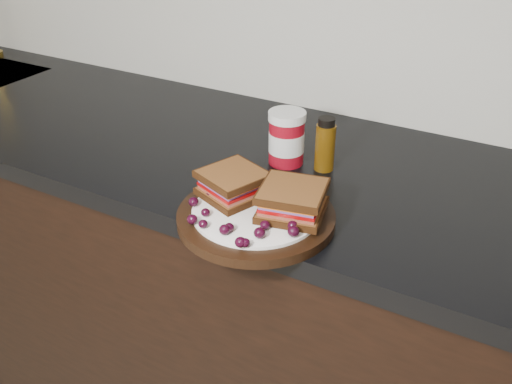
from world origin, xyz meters
TOP-DOWN VIEW (x-y plane):
  - base_cabinets at (0.00, 1.70)m, footprint 3.96×0.58m
  - countertop at (0.00, 1.70)m, footprint 3.98×0.60m
  - plate at (0.17, 1.47)m, footprint 0.28×0.28m
  - sandwich_left at (0.11, 1.49)m, footprint 0.14×0.14m
  - sandwich_right at (0.23, 1.49)m, footprint 0.13×0.13m
  - grape_0 at (0.06, 1.42)m, footprint 0.02×0.02m
  - grape_1 at (0.10, 1.41)m, footprint 0.02×0.02m
  - grape_2 at (0.10, 1.38)m, footprint 0.02×0.02m
  - grape_3 at (0.12, 1.37)m, footprint 0.02×0.02m
  - grape_4 at (0.16, 1.38)m, footprint 0.02×0.02m
  - grape_5 at (0.16, 1.39)m, footprint 0.02×0.02m
  - grape_6 at (0.20, 1.36)m, footprint 0.02×0.02m
  - grape_7 at (0.21, 1.36)m, footprint 0.02×0.02m
  - grape_8 at (0.21, 1.39)m, footprint 0.02×0.02m
  - grape_9 at (0.21, 1.42)m, footprint 0.02×0.02m
  - grape_10 at (0.26, 1.43)m, footprint 0.02×0.02m
  - grape_11 at (0.25, 1.44)m, footprint 0.02×0.02m
  - grape_12 at (0.25, 1.46)m, footprint 0.02×0.02m
  - grape_13 at (0.26, 1.50)m, footprint 0.02×0.02m
  - grape_14 at (0.23, 1.52)m, footprint 0.02×0.02m
  - grape_15 at (0.14, 1.51)m, footprint 0.02×0.02m
  - grape_16 at (0.10, 1.52)m, footprint 0.02×0.02m
  - grape_17 at (0.10, 1.49)m, footprint 0.02×0.02m
  - grape_18 at (0.08, 1.47)m, footprint 0.02×0.02m
  - grape_19 at (0.08, 1.46)m, footprint 0.02×0.02m
  - grape_20 at (0.12, 1.49)m, footprint 0.02×0.02m
  - grape_21 at (0.12, 1.48)m, footprint 0.02×0.02m
  - grape_22 at (0.09, 1.47)m, footprint 0.02×0.02m
  - condiment_jar at (0.11, 1.70)m, footprint 0.09×0.09m
  - oil_bottle at (0.19, 1.71)m, footprint 0.05×0.05m

SIDE VIEW (x-z plane):
  - base_cabinets at x=0.00m, z-range 0.00..0.86m
  - countertop at x=0.00m, z-range 0.86..0.90m
  - plate at x=0.17m, z-range 0.90..0.92m
  - grape_1 at x=0.10m, z-range 0.92..0.94m
  - grape_3 at x=0.12m, z-range 0.92..0.94m
  - grape_22 at x=0.09m, z-range 0.92..0.94m
  - grape_7 at x=0.21m, z-range 0.92..0.94m
  - grape_13 at x=0.26m, z-range 0.92..0.94m
  - grape_5 at x=0.16m, z-range 0.92..0.94m
  - grape_12 at x=0.25m, z-range 0.92..0.94m
  - grape_20 at x=0.12m, z-range 0.92..0.94m
  - grape_9 at x=0.21m, z-range 0.92..0.94m
  - grape_14 at x=0.23m, z-range 0.92..0.94m
  - grape_11 at x=0.25m, z-range 0.92..0.94m
  - grape_0 at x=0.06m, z-range 0.92..0.94m
  - grape_2 at x=0.10m, z-range 0.92..0.94m
  - grape_21 at x=0.12m, z-range 0.92..0.94m
  - grape_4 at x=0.16m, z-range 0.92..0.94m
  - grape_6 at x=0.20m, z-range 0.92..0.94m
  - grape_8 at x=0.21m, z-range 0.92..0.94m
  - grape_17 at x=0.10m, z-range 0.92..0.94m
  - grape_15 at x=0.14m, z-range 0.92..0.94m
  - grape_16 at x=0.10m, z-range 0.92..0.94m
  - grape_10 at x=0.26m, z-range 0.92..0.94m
  - grape_19 at x=0.08m, z-range 0.92..0.94m
  - grape_18 at x=0.08m, z-range 0.92..0.94m
  - sandwich_left at x=0.11m, z-range 0.92..0.97m
  - sandwich_right at x=0.23m, z-range 0.92..0.97m
  - oil_bottle at x=0.19m, z-range 0.90..1.01m
  - condiment_jar at x=0.11m, z-range 0.90..1.01m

